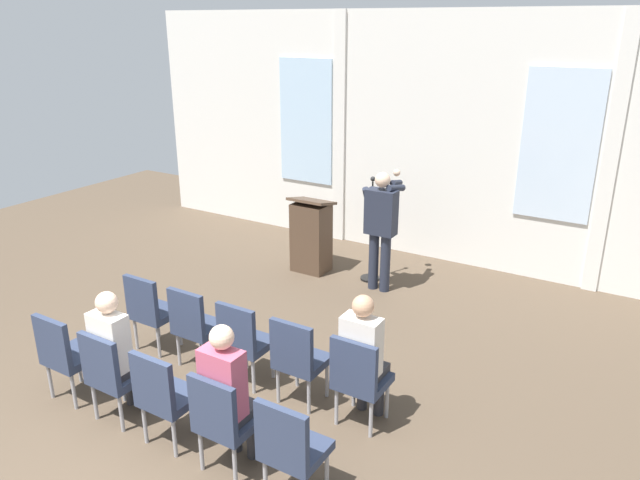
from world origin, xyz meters
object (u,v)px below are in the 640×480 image
Objects in this scene: speaker at (381,223)px; audience_r1_c1 at (116,349)px; chair_r0_c1 at (195,322)px; chair_r0_c4 at (359,376)px; chair_r1_c3 at (223,417)px; lectern at (311,236)px; chair_r0_c3 at (298,356)px; audience_r1_c3 at (228,390)px; mic_stand at (370,258)px; chair_r1_c0 at (65,352)px; chair_r1_c4 at (290,445)px; chair_r1_c1 at (111,371)px; chair_r1_c2 at (164,393)px; chair_r0_c0 at (150,308)px; audience_r0_c4 at (363,353)px; chair_r0_c2 at (244,338)px.

speaker reaches higher than audience_r1_c1.
chair_r0_c1 and chair_r0_c4 have the same top height.
lectern is at bearing 112.71° from chair_r1_c3.
chair_r0_c3 is 0.69× the size of audience_r1_c3.
lectern is 2.99m from chair_r0_c1.
chair_r1_c0 is (-1.22, -4.23, 0.20)m from mic_stand.
mic_stand is at bearing 100.47° from chair_r1_c3.
chair_r1_c1 is at bearing 180.00° from chair_r1_c4.
chair_r0_c3 is 1.00× the size of chair_r1_c2.
chair_r1_c0 is at bearing -90.00° from chair_r0_c0.
mic_stand reaches higher than chair_r1_c2.
audience_r1_c1 is at bearing -141.99° from chair_r0_c3.
chair_r0_c3 and chair_r1_c4 have the same top height.
lectern is (-1.19, 0.08, -0.43)m from speaker.
mic_stand reaches higher than chair_r0_c0.
chair_r1_c4 is at bearing 0.00° from chair_r1_c0.
chair_r0_c3 is 1.00× the size of chair_r0_c4.
mic_stand is 3.38m from audience_r0_c4.
chair_r1_c4 is (2.00, 0.00, 0.00)m from chair_r1_c1.
mic_stand reaches higher than chair_r0_c4.
chair_r0_c2 is 1.00× the size of chair_r0_c3.
mic_stand is 4.41m from chair_r1_c0.
chair_r0_c1 is 1.00× the size of chair_r0_c2.
chair_r1_c3 is (2.00, -1.12, 0.00)m from chair_r0_c0.
chair_r0_c1 is 2.00m from chair_r0_c4.
audience_r1_c1 is (-0.67, -1.04, 0.20)m from chair_r0_c2.
chair_r0_c4 is at bearing 27.52° from audience_r1_c1.
chair_r0_c2 is (0.67, 0.00, 0.00)m from chair_r0_c1.
chair_r1_c2 is (0.00, -1.12, 0.00)m from chair_r0_c2.
speaker reaches higher than chair_r0_c2.
chair_r0_c1 is at bearing 90.00° from audience_r1_c1.
audience_r1_c3 reaches higher than chair_r0_c3.
audience_r0_c4 is at bearing 31.06° from chair_r1_c1.
chair_r0_c4 is 1.74m from chair_r1_c2.
mic_stand is 1.65× the size of chair_r0_c3.
audience_r1_c1 is (-1.33, -1.04, 0.20)m from chair_r0_c3.
chair_r1_c3 is (1.71, -4.08, -0.02)m from lectern.
mic_stand is at bearing 82.46° from audience_r1_c1.
audience_r1_c3 is (1.33, 0.08, 0.22)m from chair_r1_c1.
speaker is 1.25× the size of audience_r1_c3.
chair_r1_c0 is 1.33m from chair_r1_c2.
audience_r0_c4 reaches higher than chair_r0_c1.
lectern is 1.23× the size of chair_r1_c3.
chair_r0_c3 is 1.70m from audience_r1_c1.
chair_r0_c0 is 1.00× the size of chair_r1_c0.
audience_r1_c1 is 1.35m from chair_r1_c3.
chair_r0_c1 is (0.38, -2.96, -0.02)m from lectern.
chair_r1_c0 is at bearing -120.68° from chair_r0_c1.
chair_r0_c0 and chair_r1_c2 have the same top height.
chair_r1_c2 and chair_r1_c4 have the same top height.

